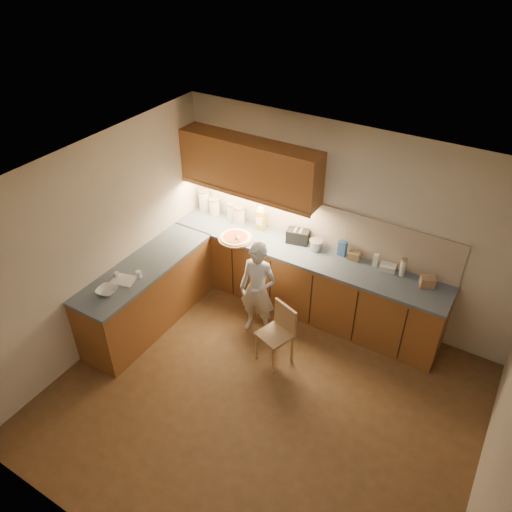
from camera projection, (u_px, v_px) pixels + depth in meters
name	position (u px, v px, depth m)	size (l,w,h in m)	color
room	(263.00, 287.00, 4.65)	(4.54, 4.50, 2.62)	brown
l_counter	(250.00, 284.00, 6.61)	(3.77, 2.62, 0.92)	#92592A
backsplash	(315.00, 223.00, 6.46)	(3.75, 0.02, 0.58)	#BDAA93
upper_cabinets	(249.00, 166.00, 6.35)	(1.95, 0.36, 0.73)	#92592A
pizza_on_board	(236.00, 238.00, 6.66)	(0.47, 0.47, 0.19)	#A37951
child	(258.00, 290.00, 6.20)	(0.48, 0.32, 1.33)	silver
wooden_chair	(279.00, 330.00, 5.91)	(0.45, 0.45, 0.79)	tan
mixing_bowl	(107.00, 291.00, 5.74)	(0.23, 0.23, 0.06)	silver
canister_a	(204.00, 200.00, 7.19)	(0.16, 0.16, 0.33)	silver
canister_b	(215.00, 207.00, 7.11)	(0.15, 0.15, 0.26)	white
canister_c	(232.00, 212.00, 6.99)	(0.14, 0.14, 0.27)	beige
canister_d	(239.00, 215.00, 6.92)	(0.17, 0.17, 0.27)	beige
oil_jug	(261.00, 220.00, 6.77)	(0.12, 0.09, 0.35)	#B09F23
toaster	(298.00, 236.00, 6.55)	(0.32, 0.23, 0.19)	black
steel_pot	(316.00, 245.00, 6.43)	(0.18, 0.18, 0.14)	#A8A8AD
blue_box	(342.00, 248.00, 6.31)	(0.10, 0.07, 0.21)	#355B9F
card_box_a	(354.00, 256.00, 6.26)	(0.14, 0.10, 0.10)	#A18456
white_bottle	(376.00, 260.00, 6.13)	(0.06, 0.06, 0.17)	white
flat_pack	(388.00, 267.00, 6.09)	(0.19, 0.13, 0.08)	white
tall_jar	(403.00, 267.00, 5.96)	(0.08, 0.08, 0.24)	white
card_box_b	(428.00, 282.00, 5.82)	(0.16, 0.13, 0.13)	#A37A58
dough_cloth	(124.00, 280.00, 5.93)	(0.27, 0.21, 0.02)	silver
spice_jar_a	(117.00, 275.00, 5.97)	(0.05, 0.05, 0.07)	white
spice_jar_b	(139.00, 274.00, 5.97)	(0.06, 0.06, 0.09)	white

